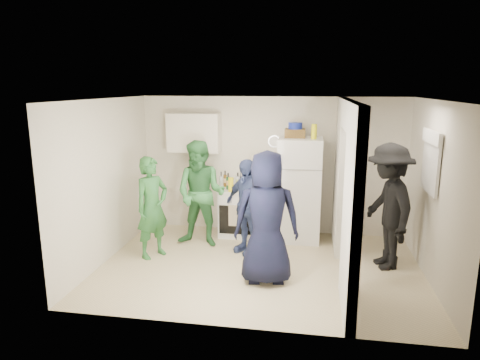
% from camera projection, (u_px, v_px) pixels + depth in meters
% --- Properties ---
extents(floor, '(4.80, 4.80, 0.00)m').
position_uv_depth(floor, '(260.00, 267.00, 6.49)').
color(floor, beige).
rests_on(floor, ground).
extents(wall_back, '(4.80, 0.00, 4.80)m').
position_uv_depth(wall_back, '(271.00, 166.00, 7.85)').
color(wall_back, silver).
rests_on(wall_back, floor).
extents(wall_front, '(4.80, 0.00, 4.80)m').
position_uv_depth(wall_front, '(242.00, 223.00, 4.58)').
color(wall_front, silver).
rests_on(wall_front, floor).
extents(wall_left, '(0.00, 3.40, 3.40)m').
position_uv_depth(wall_left, '(106.00, 181.00, 6.60)').
color(wall_left, silver).
rests_on(wall_left, floor).
extents(wall_right, '(0.00, 3.40, 3.40)m').
position_uv_depth(wall_right, '(435.00, 193.00, 5.83)').
color(wall_right, silver).
rests_on(wall_right, floor).
extents(ceiling, '(4.80, 4.80, 0.00)m').
position_uv_depth(ceiling, '(261.00, 100.00, 5.94)').
color(ceiling, white).
rests_on(ceiling, wall_back).
extents(partition_pier_back, '(0.12, 1.20, 2.50)m').
position_uv_depth(partition_pier_back, '(340.00, 174.00, 7.08)').
color(partition_pier_back, silver).
rests_on(partition_pier_back, floor).
extents(partition_pier_front, '(0.12, 1.20, 2.50)m').
position_uv_depth(partition_pier_front, '(352.00, 212.00, 4.96)').
color(partition_pier_front, silver).
rests_on(partition_pier_front, floor).
extents(partition_header, '(0.12, 1.00, 0.40)m').
position_uv_depth(partition_header, '(349.00, 115.00, 5.80)').
color(partition_header, silver).
rests_on(partition_header, partition_pier_back).
extents(stove, '(0.73, 0.61, 0.87)m').
position_uv_depth(stove, '(240.00, 212.00, 7.80)').
color(stove, white).
rests_on(stove, floor).
extents(upper_cabinet, '(0.95, 0.34, 0.70)m').
position_uv_depth(upper_cabinet, '(194.00, 133.00, 7.77)').
color(upper_cabinet, silver).
rests_on(upper_cabinet, wall_back).
extents(fridge, '(0.75, 0.72, 1.81)m').
position_uv_depth(fridge, '(299.00, 189.00, 7.50)').
color(fridge, white).
rests_on(fridge, floor).
extents(wicker_basket, '(0.35, 0.25, 0.15)m').
position_uv_depth(wicker_basket, '(295.00, 133.00, 7.35)').
color(wicker_basket, brown).
rests_on(wicker_basket, fridge).
extents(blue_bowl, '(0.24, 0.24, 0.11)m').
position_uv_depth(blue_bowl, '(295.00, 126.00, 7.32)').
color(blue_bowl, '#16279B').
rests_on(blue_bowl, wicker_basket).
extents(yellow_cup_stack_top, '(0.09, 0.09, 0.25)m').
position_uv_depth(yellow_cup_stack_top, '(314.00, 132.00, 7.14)').
color(yellow_cup_stack_top, '#FFFE15').
rests_on(yellow_cup_stack_top, fridge).
extents(wall_clock, '(0.22, 0.02, 0.22)m').
position_uv_depth(wall_clock, '(274.00, 141.00, 7.73)').
color(wall_clock, white).
rests_on(wall_clock, wall_back).
extents(spice_shelf, '(0.35, 0.08, 0.03)m').
position_uv_depth(spice_shelf, '(271.00, 161.00, 7.78)').
color(spice_shelf, olive).
rests_on(spice_shelf, wall_back).
extents(nook_window, '(0.03, 0.70, 0.80)m').
position_uv_depth(nook_window, '(432.00, 162.00, 5.94)').
color(nook_window, black).
rests_on(nook_window, wall_right).
extents(nook_window_frame, '(0.04, 0.76, 0.86)m').
position_uv_depth(nook_window_frame, '(431.00, 162.00, 5.94)').
color(nook_window_frame, white).
rests_on(nook_window_frame, wall_right).
extents(nook_valance, '(0.04, 0.82, 0.18)m').
position_uv_depth(nook_valance, '(432.00, 137.00, 5.87)').
color(nook_valance, white).
rests_on(nook_valance, wall_right).
extents(yellow_cup_stack_stove, '(0.09, 0.09, 0.25)m').
position_uv_depth(yellow_cup_stack_stove, '(231.00, 185.00, 7.48)').
color(yellow_cup_stack_stove, yellow).
rests_on(yellow_cup_stack_stove, stove).
extents(red_cup, '(0.09, 0.09, 0.12)m').
position_uv_depth(red_cup, '(250.00, 189.00, 7.46)').
color(red_cup, red).
rests_on(red_cup, stove).
extents(person_green_left, '(0.64, 0.71, 1.62)m').
position_uv_depth(person_green_left, '(152.00, 207.00, 6.74)').
color(person_green_left, '#2A693A').
rests_on(person_green_left, floor).
extents(person_green_center, '(0.95, 0.78, 1.80)m').
position_uv_depth(person_green_center, '(201.00, 194.00, 7.20)').
color(person_green_center, '#398142').
rests_on(person_green_center, floor).
extents(person_denim, '(0.95, 0.86, 1.56)m').
position_uv_depth(person_denim, '(247.00, 207.00, 6.89)').
color(person_denim, navy).
rests_on(person_denim, floor).
extents(person_navy, '(0.98, 0.72, 1.86)m').
position_uv_depth(person_navy, '(267.00, 218.00, 5.82)').
color(person_navy, black).
rests_on(person_navy, floor).
extents(person_nook, '(0.96, 1.35, 1.88)m').
position_uv_depth(person_nook, '(388.00, 207.00, 6.31)').
color(person_nook, black).
rests_on(person_nook, floor).
extents(bottle_a, '(0.06, 0.06, 0.30)m').
position_uv_depth(bottle_a, '(225.00, 179.00, 7.83)').
color(bottle_a, brown).
rests_on(bottle_a, stove).
extents(bottle_b, '(0.07, 0.07, 0.30)m').
position_uv_depth(bottle_b, '(228.00, 181.00, 7.64)').
color(bottle_b, '#1A5026').
rests_on(bottle_b, stove).
extents(bottle_c, '(0.07, 0.07, 0.26)m').
position_uv_depth(bottle_c, '(238.00, 180.00, 7.83)').
color(bottle_c, silver).
rests_on(bottle_c, stove).
extents(bottle_d, '(0.07, 0.07, 0.24)m').
position_uv_depth(bottle_d, '(241.00, 183.00, 7.62)').
color(bottle_d, brown).
rests_on(bottle_d, stove).
extents(bottle_e, '(0.07, 0.07, 0.29)m').
position_uv_depth(bottle_e, '(247.00, 179.00, 7.85)').
color(bottle_e, silver).
rests_on(bottle_e, stove).
extents(bottle_f, '(0.07, 0.07, 0.25)m').
position_uv_depth(bottle_f, '(250.00, 182.00, 7.67)').
color(bottle_f, '#14381A').
rests_on(bottle_f, stove).
extents(bottle_g, '(0.07, 0.07, 0.29)m').
position_uv_depth(bottle_g, '(256.00, 180.00, 7.78)').
color(bottle_g, olive).
rests_on(bottle_g, stove).
extents(bottle_h, '(0.06, 0.06, 0.32)m').
position_uv_depth(bottle_h, '(221.00, 181.00, 7.61)').
color(bottle_h, silver).
rests_on(bottle_h, stove).
extents(bottle_i, '(0.08, 0.08, 0.26)m').
position_uv_depth(bottle_i, '(244.00, 180.00, 7.78)').
color(bottle_i, maroon).
rests_on(bottle_i, stove).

